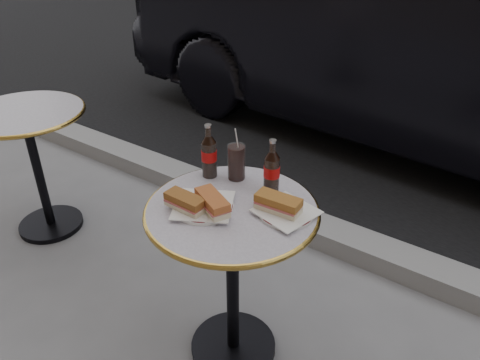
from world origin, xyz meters
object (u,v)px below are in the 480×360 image
Objects in this scene: parked_car at (413,39)px; cola_glass at (236,162)px; bistro_table at (233,285)px; cola_bottle_right at (272,167)px; cola_bottle_left at (209,151)px; plate_right at (286,213)px; plate_left at (204,207)px.

cola_glass is at bearing -173.62° from parked_car.
cola_bottle_right is (0.06, 0.17, 0.47)m from bistro_table.
parked_car is (-0.17, 2.56, 0.40)m from bistro_table.
cola_bottle_left is 1.02× the size of cola_bottle_right.
plate_right is 0.88× the size of cola_bottle_left.
plate_right reaches higher than bistro_table.
bistro_table is 3.42× the size of cola_bottle_right.
cola_bottle_right is at bearing 58.82° from plate_left.
cola_glass is (0.10, 0.04, -0.04)m from cola_bottle_left.
plate_right is (0.26, 0.13, -0.00)m from plate_left.
cola_bottle_left is (-0.20, 0.13, 0.48)m from bistro_table.
cola_glass is at bearing 120.79° from bistro_table.
cola_bottle_left is (-0.12, 0.19, 0.10)m from plate_left.
cola_bottle_left is 0.05× the size of parked_car.
plate_left is at bearing -152.33° from plate_right.
plate_left is 2.62m from parked_car.
plate_left is at bearing -57.42° from cola_bottle_left.
plate_left is 0.25m from cola_glass.
plate_left is at bearing -121.18° from cola_bottle_right.
cola_bottle_right is 1.52× the size of cola_glass.
cola_bottle_left is at bearing 171.14° from plate_right.
cola_bottle_left is at bearing 122.58° from plate_left.
bistro_table is 5.21× the size of cola_glass.
cola_bottle_left reaches higher than plate_right.
cola_bottle_right is (-0.12, 0.09, 0.10)m from plate_right.
cola_bottle_left reaches higher than cola_glass.
parked_car is at bearing 97.91° from plate_right.
cola_bottle_left reaches higher than cola_bottle_right.
cola_glass is (-0.10, 0.18, 0.44)m from bistro_table.
bistro_table is 0.50m from cola_bottle_right.
cola_glass is at bearing 176.26° from cola_bottle_right.
cola_glass is (-0.28, 0.10, 0.07)m from plate_right.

